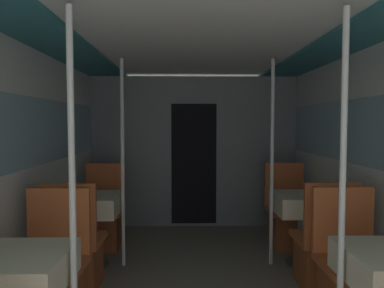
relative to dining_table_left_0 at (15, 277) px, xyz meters
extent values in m
cube|color=silver|center=(-0.38, 1.09, 0.46)|extent=(0.05, 6.45, 2.14)
cube|color=#8CB2C6|center=(-0.36, 1.09, 0.80)|extent=(0.03, 5.93, 0.61)
cube|color=silver|center=(2.59, 1.09, 0.46)|extent=(0.05, 6.45, 2.14)
cube|color=#8CB2C6|center=(2.58, 1.09, 0.80)|extent=(0.03, 5.93, 0.61)
cube|color=silver|center=(1.11, 1.09, 1.58)|extent=(2.97, 6.45, 0.04)
cube|color=#2D707F|center=(-0.11, 1.09, 1.55)|extent=(0.53, 6.19, 0.03)
cube|color=#2D707F|center=(2.33, 1.09, 1.55)|extent=(0.53, 6.19, 0.03)
cube|color=slate|center=(1.11, 3.22, 0.46)|extent=(2.91, 0.08, 2.14)
cube|color=black|center=(1.11, 3.18, 0.29)|extent=(0.64, 0.01, 1.71)
cube|color=#B2B2B7|center=(0.00, 0.00, 0.12)|extent=(0.55, 0.55, 0.02)
cube|color=beige|center=(0.00, 0.00, 0.03)|extent=(0.59, 0.59, 0.20)
cube|color=#C66033|center=(0.00, 0.54, -0.17)|extent=(0.48, 0.48, 0.05)
cube|color=#C66033|center=(0.00, 0.76, 0.12)|extent=(0.48, 0.04, 0.52)
cylinder|color=silver|center=(0.34, 0.00, 0.46)|extent=(0.04, 0.04, 2.14)
cylinder|color=#4C4C51|center=(0.00, 1.73, -0.60)|extent=(0.36, 0.36, 0.01)
cylinder|color=#B7B7BC|center=(0.00, 1.73, -0.24)|extent=(0.11, 0.11, 0.70)
cube|color=#B2B2B7|center=(0.00, 1.73, 0.12)|extent=(0.55, 0.55, 0.02)
cube|color=beige|center=(0.00, 1.73, 0.03)|extent=(0.59, 0.59, 0.20)
cube|color=brown|center=(0.00, 1.18, -0.40)|extent=(0.41, 0.41, 0.41)
cube|color=#C66033|center=(0.00, 1.18, -0.17)|extent=(0.48, 0.48, 0.05)
cube|color=#C66033|center=(0.00, 0.97, 0.12)|extent=(0.48, 0.04, 0.52)
cube|color=brown|center=(0.00, 2.27, -0.40)|extent=(0.41, 0.41, 0.41)
cube|color=#C66033|center=(0.00, 2.27, -0.17)|extent=(0.48, 0.48, 0.05)
cube|color=#C66033|center=(0.00, 2.49, 0.12)|extent=(0.48, 0.04, 0.52)
cylinder|color=silver|center=(0.34, 1.73, 0.46)|extent=(0.04, 0.04, 2.14)
cube|color=#C66033|center=(2.22, 0.54, -0.17)|extent=(0.48, 0.48, 0.05)
cube|color=#C66033|center=(2.22, 0.76, 0.12)|extent=(0.48, 0.04, 0.52)
cylinder|color=silver|center=(1.88, 0.00, 0.46)|extent=(0.04, 0.04, 2.14)
cylinder|color=#4C4C51|center=(2.22, 1.73, -0.60)|extent=(0.36, 0.36, 0.01)
cylinder|color=#B7B7BC|center=(2.22, 1.73, -0.24)|extent=(0.11, 0.11, 0.70)
cube|color=#B2B2B7|center=(2.22, 1.73, 0.12)|extent=(0.55, 0.55, 0.02)
cube|color=beige|center=(2.22, 1.73, 0.03)|extent=(0.59, 0.59, 0.20)
cube|color=brown|center=(2.22, 1.18, -0.40)|extent=(0.41, 0.41, 0.41)
cube|color=#C66033|center=(2.22, 1.18, -0.17)|extent=(0.48, 0.48, 0.05)
cube|color=#C66033|center=(2.22, 0.97, 0.12)|extent=(0.48, 0.04, 0.52)
cube|color=brown|center=(2.22, 2.27, -0.40)|extent=(0.41, 0.41, 0.41)
cube|color=#C66033|center=(2.22, 2.27, -0.17)|extent=(0.48, 0.48, 0.05)
cube|color=#C66033|center=(2.22, 2.49, 0.12)|extent=(0.48, 0.04, 0.52)
cylinder|color=silver|center=(1.88, 1.73, 0.46)|extent=(0.04, 0.04, 2.14)
camera|label=1|loc=(0.97, -2.11, 0.88)|focal=35.00mm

